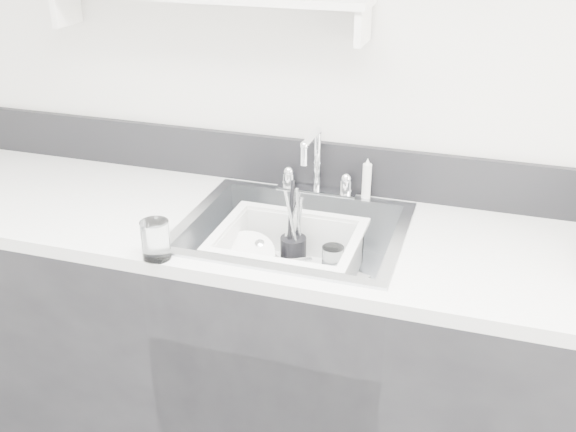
% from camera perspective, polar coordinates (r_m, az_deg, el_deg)
% --- Properties ---
extents(counter_run, '(3.20, 0.62, 0.92)m').
position_cam_1_polar(counter_run, '(2.20, 0.41, -11.74)').
color(counter_run, black).
rests_on(counter_run, ground).
extents(backsplash, '(3.20, 0.02, 0.16)m').
position_cam_1_polar(backsplash, '(2.18, 2.79, 4.29)').
color(backsplash, black).
rests_on(backsplash, counter_run).
extents(sink, '(0.64, 0.52, 0.20)m').
position_cam_1_polar(sink, '(1.99, 0.44, -3.28)').
color(sink, silver).
rests_on(sink, counter_run).
extents(faucet, '(0.26, 0.18, 0.23)m').
position_cam_1_polar(faucet, '(2.14, 2.41, 3.31)').
color(faucet, silver).
rests_on(faucet, counter_run).
extents(side_sprayer, '(0.03, 0.03, 0.14)m').
position_cam_1_polar(side_sprayer, '(2.11, 6.68, 3.12)').
color(side_sprayer, white).
rests_on(side_sprayer, counter_run).
extents(wash_tub, '(0.50, 0.46, 0.16)m').
position_cam_1_polar(wash_tub, '(1.97, -0.02, -3.55)').
color(wash_tub, white).
rests_on(wash_tub, sink).
extents(plate_stack, '(0.24, 0.23, 0.09)m').
position_cam_1_polar(plate_stack, '(2.02, -3.62, -4.16)').
color(plate_stack, white).
rests_on(plate_stack, wash_tub).
extents(utensil_cup, '(0.08, 0.08, 0.26)m').
position_cam_1_polar(utensil_cup, '(2.03, 0.44, -2.84)').
color(utensil_cup, black).
rests_on(utensil_cup, wash_tub).
extents(ladle, '(0.24, 0.24, 0.07)m').
position_cam_1_polar(ladle, '(2.00, -1.52, -4.02)').
color(ladle, silver).
rests_on(ladle, wash_tub).
extents(tumbler_in_tub, '(0.09, 0.09, 0.09)m').
position_cam_1_polar(tumbler_in_tub, '(1.99, 3.81, -3.85)').
color(tumbler_in_tub, white).
rests_on(tumbler_in_tub, wash_tub).
extents(tumbler_counter, '(0.09, 0.09, 0.11)m').
position_cam_1_polar(tumbler_counter, '(1.80, -11.15, -2.01)').
color(tumbler_counter, white).
rests_on(tumbler_counter, counter_run).
extents(bowl_small, '(0.11, 0.11, 0.03)m').
position_cam_1_polar(bowl_small, '(1.95, 1.98, -5.67)').
color(bowl_small, white).
rests_on(bowl_small, wash_tub).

